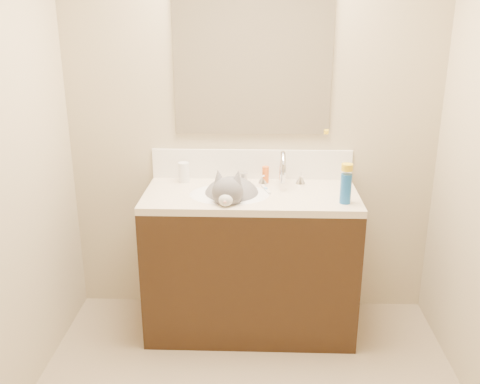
# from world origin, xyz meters

# --- Properties ---
(room_shell) EXTENTS (2.24, 2.54, 2.52)m
(room_shell) POSITION_xyz_m (0.00, 0.00, 1.49)
(room_shell) COLOR tan
(room_shell) RESTS_ON ground
(vanity_cabinet) EXTENTS (1.20, 0.55, 0.82)m
(vanity_cabinet) POSITION_xyz_m (0.00, 0.97, 0.41)
(vanity_cabinet) COLOR black
(vanity_cabinet) RESTS_ON ground
(counter_slab) EXTENTS (1.20, 0.55, 0.04)m
(counter_slab) POSITION_xyz_m (0.00, 0.97, 0.84)
(counter_slab) COLOR beige
(counter_slab) RESTS_ON vanity_cabinet
(basin) EXTENTS (0.45, 0.36, 0.14)m
(basin) POSITION_xyz_m (-0.12, 0.94, 0.79)
(basin) COLOR white
(basin) RESTS_ON vanity_cabinet
(faucet) EXTENTS (0.28, 0.20, 0.21)m
(faucet) POSITION_xyz_m (0.18, 1.11, 0.95)
(faucet) COLOR silver
(faucet) RESTS_ON counter_slab
(cat) EXTENTS (0.37, 0.46, 0.34)m
(cat) POSITION_xyz_m (-0.11, 0.95, 0.84)
(cat) COLOR #555356
(cat) RESTS_ON basin
(backsplash) EXTENTS (1.20, 0.02, 0.18)m
(backsplash) POSITION_xyz_m (0.00, 1.24, 0.95)
(backsplash) COLOR white
(backsplash) RESTS_ON counter_slab
(mirror) EXTENTS (0.90, 0.02, 0.80)m
(mirror) POSITION_xyz_m (0.00, 1.24, 1.54)
(mirror) COLOR white
(mirror) RESTS_ON room_shell
(pill_bottle) EXTENTS (0.08, 0.08, 0.12)m
(pill_bottle) POSITION_xyz_m (-0.40, 1.16, 0.92)
(pill_bottle) COLOR white
(pill_bottle) RESTS_ON counter_slab
(pill_label) EXTENTS (0.07, 0.07, 0.04)m
(pill_label) POSITION_xyz_m (-0.40, 1.16, 0.90)
(pill_label) COLOR orange
(pill_label) RESTS_ON pill_bottle
(silver_jar) EXTENTS (0.05, 0.05, 0.05)m
(silver_jar) POSITION_xyz_m (-0.05, 1.18, 0.89)
(silver_jar) COLOR #B7B7BC
(silver_jar) RESTS_ON counter_slab
(amber_bottle) EXTENTS (0.05, 0.05, 0.10)m
(amber_bottle) POSITION_xyz_m (0.08, 1.16, 0.91)
(amber_bottle) COLOR #DE5D1A
(amber_bottle) RESTS_ON counter_slab
(toothbrush) EXTENTS (0.06, 0.15, 0.01)m
(toothbrush) POSITION_xyz_m (0.08, 1.02, 0.87)
(toothbrush) COLOR white
(toothbrush) RESTS_ON counter_slab
(toothbrush_head) EXTENTS (0.02, 0.03, 0.01)m
(toothbrush_head) POSITION_xyz_m (0.08, 1.02, 0.87)
(toothbrush_head) COLOR #68A6DE
(toothbrush_head) RESTS_ON counter_slab
(spray_can) EXTENTS (0.08, 0.08, 0.16)m
(spray_can) POSITION_xyz_m (0.50, 0.82, 0.94)
(spray_can) COLOR #1755A4
(spray_can) RESTS_ON counter_slab
(spray_cap) EXTENTS (0.08, 0.08, 0.04)m
(spray_cap) POSITION_xyz_m (0.50, 0.82, 1.06)
(spray_cap) COLOR gold
(spray_cap) RESTS_ON spray_can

